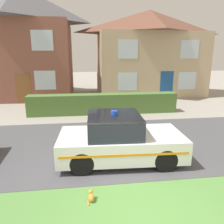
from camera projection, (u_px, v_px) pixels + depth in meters
ground_plane at (139, 213)px, 4.65m from camera, size 80.00×80.00×0.00m
road_strip at (114, 143)px, 8.35m from camera, size 28.00×5.50×0.01m
lawn_verge at (138, 212)px, 4.67m from camera, size 28.00×2.17×0.01m
garden_hedge at (104, 104)px, 12.46m from camera, size 8.40×0.81×1.13m
police_car at (119, 139)px, 6.84m from camera, size 3.91×2.01×1.62m
cat at (91, 197)px, 5.02m from camera, size 0.17×0.30×0.26m
house_left at (22, 42)px, 16.82m from camera, size 7.62×6.12×8.22m
house_right at (148, 53)px, 18.20m from camera, size 8.73×5.62×6.75m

